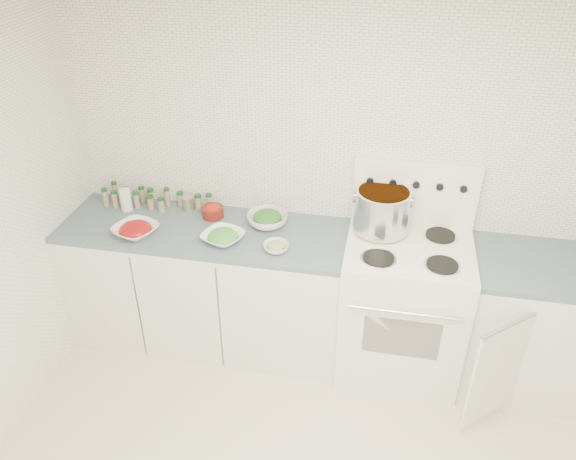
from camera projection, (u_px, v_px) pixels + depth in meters
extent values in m
cube|color=white|center=(339.00, 168.00, 3.54)|extent=(3.50, 0.02, 2.50)
cube|color=white|center=(208.00, 286.00, 3.84)|extent=(1.85, 0.62, 0.86)
cube|color=#3F525E|center=(203.00, 231.00, 3.60)|extent=(1.85, 0.62, 0.03)
cube|color=white|center=(402.00, 308.00, 3.60)|extent=(0.76, 0.65, 0.92)
cube|color=black|center=(401.00, 337.00, 3.31)|extent=(0.45, 0.01, 0.28)
cylinder|color=silver|center=(405.00, 313.00, 3.16)|extent=(0.65, 0.02, 0.02)
cube|color=white|center=(410.00, 248.00, 3.35)|extent=(0.76, 0.65, 0.01)
cube|color=white|center=(415.00, 193.00, 3.48)|extent=(0.76, 0.06, 0.43)
cylinder|color=silver|center=(378.00, 258.00, 3.24)|extent=(0.21, 0.21, 0.01)
cylinder|color=black|center=(379.00, 258.00, 3.24)|extent=(0.18, 0.18, 0.01)
cylinder|color=silver|center=(442.00, 265.00, 3.18)|extent=(0.21, 0.21, 0.01)
cylinder|color=black|center=(442.00, 265.00, 3.18)|extent=(0.18, 0.18, 0.01)
cylinder|color=silver|center=(381.00, 230.00, 3.51)|extent=(0.21, 0.21, 0.01)
cylinder|color=black|center=(382.00, 229.00, 3.51)|extent=(0.18, 0.18, 0.01)
cylinder|color=silver|center=(440.00, 236.00, 3.45)|extent=(0.21, 0.21, 0.01)
cylinder|color=black|center=(440.00, 235.00, 3.45)|extent=(0.18, 0.18, 0.01)
cylinder|color=black|center=(370.00, 181.00, 3.46)|extent=(0.04, 0.02, 0.04)
cylinder|color=black|center=(393.00, 183.00, 3.44)|extent=(0.04, 0.02, 0.04)
cylinder|color=black|center=(416.00, 185.00, 3.41)|extent=(0.04, 0.02, 0.04)
cylinder|color=black|center=(440.00, 187.00, 3.39)|extent=(0.04, 0.02, 0.04)
cylinder|color=black|center=(464.00, 189.00, 3.37)|extent=(0.04, 0.02, 0.04)
cube|color=white|center=(536.00, 327.00, 3.49)|extent=(0.89, 0.62, 0.86)
cube|color=#3F525E|center=(554.00, 268.00, 3.25)|extent=(0.89, 0.62, 0.03)
cube|color=white|center=(496.00, 372.00, 3.17)|extent=(0.31, 0.28, 0.70)
cylinder|color=silver|center=(382.00, 210.00, 3.43)|extent=(0.34, 0.34, 0.26)
cylinder|color=orange|center=(384.00, 193.00, 3.37)|extent=(0.31, 0.31, 0.03)
torus|color=silver|center=(354.00, 196.00, 3.42)|extent=(0.01, 0.08, 0.08)
torus|color=silver|center=(413.00, 202.00, 3.36)|extent=(0.01, 0.08, 0.08)
imported|color=white|center=(136.00, 231.00, 3.51)|extent=(0.34, 0.34, 0.06)
ellipsoid|color=#9D0D0E|center=(135.00, 229.00, 3.50)|extent=(0.19, 0.19, 0.08)
imported|color=white|center=(223.00, 237.00, 3.45)|extent=(0.31, 0.31, 0.06)
ellipsoid|color=green|center=(223.00, 236.00, 3.44)|extent=(0.18, 0.18, 0.08)
imported|color=white|center=(267.00, 220.00, 3.60)|extent=(0.34, 0.34, 0.08)
ellipsoid|color=#23631C|center=(267.00, 217.00, 3.59)|extent=(0.19, 0.19, 0.08)
imported|color=white|center=(276.00, 247.00, 3.36)|extent=(0.19, 0.19, 0.05)
ellipsoid|color=#2B5321|center=(276.00, 246.00, 3.36)|extent=(0.11, 0.11, 0.05)
cylinder|color=#601610|center=(213.00, 212.00, 3.70)|extent=(0.14, 0.14, 0.07)
ellipsoid|color=#B91D0C|center=(213.00, 209.00, 3.69)|extent=(0.10, 0.10, 0.05)
cylinder|color=white|center=(126.00, 200.00, 3.76)|extent=(0.10, 0.10, 0.15)
cylinder|color=#A19888|center=(188.00, 204.00, 3.77)|extent=(0.08, 0.08, 0.09)
cylinder|color=gray|center=(115.00, 192.00, 3.89)|extent=(0.04, 0.04, 0.12)
cylinder|color=#12421C|center=(114.00, 183.00, 3.86)|extent=(0.04, 0.04, 0.02)
cylinder|color=gray|center=(126.00, 196.00, 3.88)|extent=(0.04, 0.04, 0.09)
cylinder|color=#12421C|center=(125.00, 189.00, 3.85)|extent=(0.05, 0.05, 0.02)
cylinder|color=gray|center=(142.00, 196.00, 3.85)|extent=(0.04, 0.04, 0.11)
cylinder|color=#12421C|center=(141.00, 188.00, 3.82)|extent=(0.04, 0.04, 0.02)
cylinder|color=gray|center=(151.00, 198.00, 3.84)|extent=(0.04, 0.04, 0.10)
cylinder|color=#12421C|center=(150.00, 190.00, 3.81)|extent=(0.05, 0.05, 0.02)
cylinder|color=gray|center=(168.00, 198.00, 3.82)|extent=(0.04, 0.04, 0.11)
cylinder|color=#12421C|center=(166.00, 189.00, 3.79)|extent=(0.04, 0.04, 0.02)
cylinder|color=gray|center=(181.00, 200.00, 3.82)|extent=(0.04, 0.04, 0.09)
cylinder|color=#12421C|center=(180.00, 193.00, 3.79)|extent=(0.04, 0.04, 0.02)
cylinder|color=gray|center=(198.00, 203.00, 3.79)|extent=(0.04, 0.04, 0.09)
cylinder|color=#12421C|center=(198.00, 196.00, 3.76)|extent=(0.05, 0.05, 0.02)
cylinder|color=gray|center=(209.00, 202.00, 3.79)|extent=(0.04, 0.04, 0.09)
cylinder|color=#12421C|center=(209.00, 195.00, 3.76)|extent=(0.04, 0.04, 0.02)
cylinder|color=gray|center=(106.00, 198.00, 3.81)|extent=(0.04, 0.04, 0.11)
cylinder|color=#12421C|center=(104.00, 190.00, 3.78)|extent=(0.04, 0.04, 0.02)
cylinder|color=gray|center=(115.00, 200.00, 3.79)|extent=(0.04, 0.04, 0.11)
cylinder|color=#12421C|center=(113.00, 192.00, 3.76)|extent=(0.04, 0.04, 0.02)
cylinder|color=gray|center=(137.00, 201.00, 3.79)|extent=(0.04, 0.04, 0.10)
cylinder|color=#12421C|center=(136.00, 193.00, 3.76)|extent=(0.04, 0.04, 0.02)
cylinder|color=gray|center=(151.00, 204.00, 3.78)|extent=(0.04, 0.04, 0.09)
cylinder|color=#12421C|center=(150.00, 197.00, 3.75)|extent=(0.04, 0.04, 0.02)
cylinder|color=gray|center=(161.00, 206.00, 3.75)|extent=(0.04, 0.04, 0.09)
cylinder|color=#12421C|center=(160.00, 199.00, 3.72)|extent=(0.04, 0.04, 0.02)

